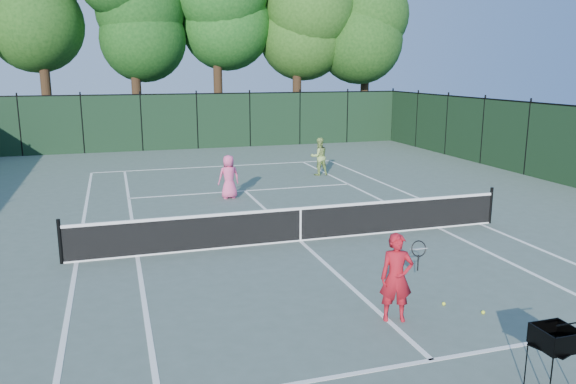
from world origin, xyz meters
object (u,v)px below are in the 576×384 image
object	(u,v)px
ball_hopper	(555,338)
loose_ball_midcourt	(444,304)
player_green	(319,157)
loose_ball_near_cart	(483,312)
coach	(397,277)
player_pink	(229,177)

from	to	relation	value
ball_hopper	loose_ball_midcourt	xyz separation A→B (m)	(0.22, 2.99, -0.79)
player_green	ball_hopper	xyz separation A→B (m)	(-2.60, -16.19, 0.03)
loose_ball_near_cart	player_green	bearing A→B (deg)	82.14
loose_ball_near_cart	loose_ball_midcourt	bearing A→B (deg)	130.86
ball_hopper	loose_ball_midcourt	bearing A→B (deg)	66.65
ball_hopper	loose_ball_near_cart	bearing A→B (deg)	54.95
coach	loose_ball_near_cart	bearing A→B (deg)	8.30
player_pink	coach	bearing A→B (deg)	88.89
coach	ball_hopper	bearing A→B (deg)	-52.92
player_green	loose_ball_near_cart	size ratio (longest dim) A/B	23.11
loose_ball_midcourt	player_green	bearing A→B (deg)	79.80
player_green	ball_hopper	size ratio (longest dim) A/B	1.61
loose_ball_midcourt	loose_ball_near_cart	bearing A→B (deg)	-49.14
player_green	loose_ball_midcourt	xyz separation A→B (m)	(-2.37, -13.20, -0.75)
coach	loose_ball_midcourt	xyz separation A→B (m)	(1.18, 0.28, -0.77)
coach	loose_ball_near_cart	size ratio (longest dim) A/B	23.51
coach	player_pink	distance (m)	10.39
player_pink	loose_ball_near_cart	world-z (taller)	player_pink
player_green	ball_hopper	world-z (taller)	player_green
player_pink	player_green	bearing A→B (deg)	-151.20
ball_hopper	loose_ball_near_cart	size ratio (longest dim) A/B	14.33
player_pink	loose_ball_midcourt	xyz separation A→B (m)	(2.10, -10.07, -0.72)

